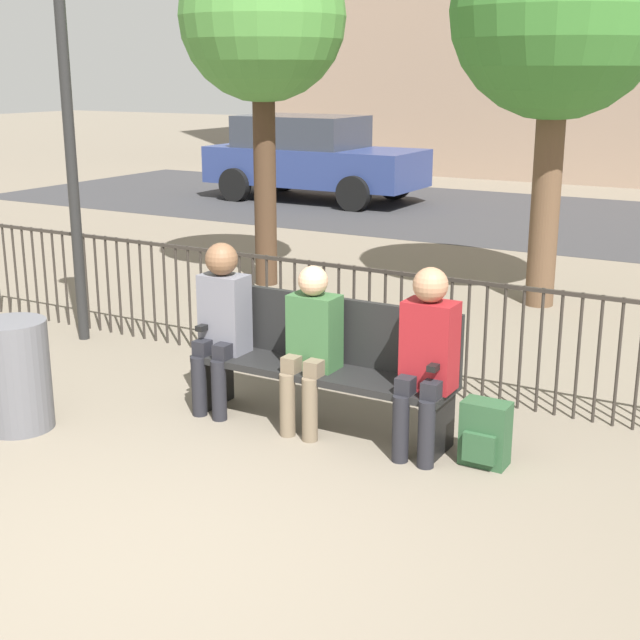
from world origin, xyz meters
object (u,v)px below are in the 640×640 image
seated_person_0 (221,317)px  parked_car_1 (311,157)px  seated_person_1 (311,340)px  backpack (485,434)px  tree_1 (558,13)px  trash_bin (16,375)px  lamp_post (66,87)px  tree_0 (262,21)px  seated_person_2 (427,352)px  park_bench (326,358)px

seated_person_0 → parked_car_1: 11.25m
seated_person_1 → backpack: (1.26, 0.05, -0.45)m
tree_1 → trash_bin: (-2.20, -5.25, -2.61)m
tree_1 → lamp_post: tree_1 is taller
trash_bin → tree_0: bearing=101.2°
seated_person_2 → trash_bin: (-2.68, -1.01, -0.32)m
lamp_post → parked_car_1: 9.74m
backpack → trash_bin: (-3.08, -1.05, 0.19)m
tree_0 → seated_person_1: bearing=-52.9°
park_bench → seated_person_0: size_ratio=1.53×
park_bench → tree_0: tree_0 is taller
seated_person_1 → backpack: bearing=2.4°
parked_car_1 → trash_bin: 11.77m
park_bench → seated_person_1: seated_person_1 is taller
tree_0 → parked_car_1: bearing=116.1°
seated_person_1 → seated_person_2: bearing=0.3°
seated_person_1 → tree_1: bearing=84.8°
park_bench → parked_car_1: 11.54m
backpack → lamp_post: size_ratio=0.12×
seated_person_1 → parked_car_1: 11.63m
seated_person_0 → backpack: size_ratio=2.97×
seated_person_1 → tree_0: size_ratio=0.30×
backpack → seated_person_0: bearing=-178.7°
seated_person_2 → parked_car_1: 12.08m
seated_person_2 → tree_1: tree_1 is taller
backpack → tree_1: size_ratio=0.10×
lamp_post → park_bench: bearing=-13.2°
tree_1 → seated_person_0: bearing=-105.1°
seated_person_1 → parked_car_1: bearing=120.3°
park_bench → tree_0: 5.09m
park_bench → seated_person_1: (-0.04, -0.13, 0.16)m
tree_1 → parked_car_1: (-6.25, 5.79, -2.16)m
backpack → parked_car_1: 12.28m
park_bench → backpack: size_ratio=4.54×
trash_bin → seated_person_0: bearing=43.7°
lamp_post → parked_car_1: lamp_post is taller
seated_person_1 → tree_0: bearing=127.1°
seated_person_2 → lamp_post: (-3.86, 0.84, 1.60)m
park_bench → lamp_post: 3.61m
tree_0 → trash_bin: bearing=-78.8°
seated_person_2 → backpack: size_ratio=2.96×
tree_0 → backpack: bearing=-41.7°
backpack → tree_1: 5.12m
parked_car_1 → seated_person_2: bearing=-56.1°
seated_person_0 → backpack: seated_person_0 is taller
tree_0 → lamp_post: bearing=-95.6°
lamp_post → seated_person_1: bearing=-15.8°
backpack → tree_1: (-0.88, 4.20, 2.80)m
backpack → tree_0: 6.02m
seated_person_1 → trash_bin: (-1.82, -1.00, -0.27)m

